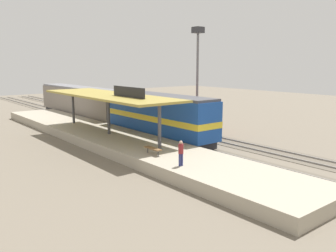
{
  "coord_description": "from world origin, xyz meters",
  "views": [
    {
      "loc": [
        -21.37,
        -29.89,
        7.65
      ],
      "look_at": [
        -1.38,
        -5.06,
        2.0
      ],
      "focal_mm": 38.24,
      "sensor_mm": 36.0,
      "label": 1
    }
  ],
  "objects_px": {
    "freight_car": "(174,113)",
    "light_mast": "(198,56)",
    "passenger_carriage_single": "(80,102)",
    "person_waiting": "(181,152)",
    "locomotive": "(159,116)",
    "platform_bench": "(153,149)"
  },
  "relations": [
    {
      "from": "freight_car",
      "to": "light_mast",
      "type": "relative_size",
      "value": 1.03
    },
    {
      "from": "passenger_carriage_single",
      "to": "light_mast",
      "type": "relative_size",
      "value": 1.71
    },
    {
      "from": "person_waiting",
      "to": "freight_car",
      "type": "bearing_deg",
      "value": 51.76
    },
    {
      "from": "locomotive",
      "to": "light_mast",
      "type": "height_order",
      "value": "light_mast"
    },
    {
      "from": "person_waiting",
      "to": "platform_bench",
      "type": "bearing_deg",
      "value": 84.65
    },
    {
      "from": "platform_bench",
      "to": "person_waiting",
      "type": "height_order",
      "value": "person_waiting"
    },
    {
      "from": "passenger_carriage_single",
      "to": "person_waiting",
      "type": "relative_size",
      "value": 11.7
    },
    {
      "from": "platform_bench",
      "to": "passenger_carriage_single",
      "type": "height_order",
      "value": "passenger_carriage_single"
    },
    {
      "from": "freight_car",
      "to": "light_mast",
      "type": "height_order",
      "value": "light_mast"
    },
    {
      "from": "locomotive",
      "to": "person_waiting",
      "type": "height_order",
      "value": "locomotive"
    },
    {
      "from": "freight_car",
      "to": "person_waiting",
      "type": "height_order",
      "value": "freight_car"
    },
    {
      "from": "freight_car",
      "to": "person_waiting",
      "type": "distance_m",
      "value": 17.67
    },
    {
      "from": "passenger_carriage_single",
      "to": "freight_car",
      "type": "xyz_separation_m",
      "value": [
        4.6,
        -14.83,
        -0.34
      ]
    },
    {
      "from": "locomotive",
      "to": "person_waiting",
      "type": "xyz_separation_m",
      "value": [
        -6.33,
        -10.71,
        -0.56
      ]
    },
    {
      "from": "passenger_carriage_single",
      "to": "freight_car",
      "type": "relative_size",
      "value": 1.67
    },
    {
      "from": "passenger_carriage_single",
      "to": "freight_car",
      "type": "distance_m",
      "value": 15.54
    },
    {
      "from": "passenger_carriage_single",
      "to": "person_waiting",
      "type": "height_order",
      "value": "passenger_carriage_single"
    },
    {
      "from": "passenger_carriage_single",
      "to": "light_mast",
      "type": "xyz_separation_m",
      "value": [
        7.8,
        -15.29,
        6.08
      ]
    },
    {
      "from": "platform_bench",
      "to": "person_waiting",
      "type": "relative_size",
      "value": 0.99
    },
    {
      "from": "light_mast",
      "to": "person_waiting",
      "type": "xyz_separation_m",
      "value": [
        -14.13,
        -13.42,
        -6.54
      ]
    },
    {
      "from": "locomotive",
      "to": "person_waiting",
      "type": "relative_size",
      "value": 8.44
    },
    {
      "from": "platform_bench",
      "to": "light_mast",
      "type": "xyz_separation_m",
      "value": [
        13.8,
        9.85,
        7.05
      ]
    }
  ]
}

